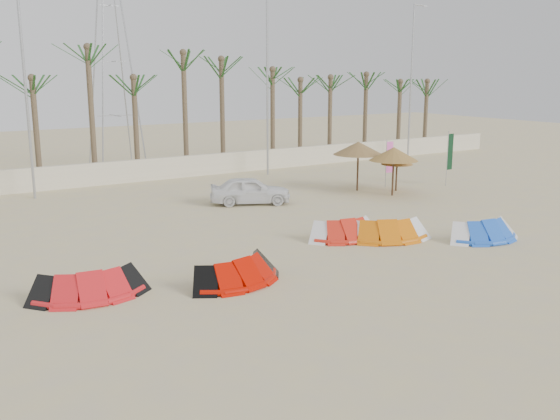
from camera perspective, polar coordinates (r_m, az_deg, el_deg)
ground at (r=19.07m, az=9.81°, el=-7.14°), size 120.00×120.00×0.00m
boundary_wall at (r=37.68m, az=-13.21°, el=3.50°), size 60.00×0.30×1.30m
palm_line at (r=38.88m, az=-13.46°, el=12.34°), size 52.00×4.00×7.70m
lamp_b at (r=33.78m, az=-22.22°, el=10.63°), size 1.25×0.14×11.00m
lamp_c at (r=38.88m, az=-1.12°, el=11.67°), size 1.25×0.14×11.00m
lamp_d at (r=46.28m, az=11.93°, el=11.55°), size 1.25×0.14×11.00m
pylon at (r=43.72m, az=-14.57°, el=3.78°), size 3.00×3.00×14.00m
kite_red_left at (r=19.02m, az=-17.31°, el=-6.26°), size 3.42×1.86×0.90m
kite_red_mid at (r=19.39m, az=-4.29°, el=-5.34°), size 3.45×2.12×0.90m
kite_red_right at (r=24.38m, az=5.64°, el=-1.63°), size 3.15×1.92×0.90m
kite_orange at (r=24.57m, az=9.07°, el=-1.61°), size 3.89×2.70×0.90m
kite_blue at (r=25.36m, az=17.75°, el=-1.63°), size 3.19×1.89×0.90m
parasol_left at (r=34.02m, az=7.17°, el=5.63°), size 2.72×2.72×2.67m
parasol_mid at (r=32.93m, az=10.36°, el=5.06°), size 2.55×2.55×2.54m
parasol_right at (r=34.31m, az=10.66°, el=4.68°), size 1.74×1.74×2.15m
flag_pink at (r=35.58m, az=9.89°, el=4.67°), size 0.45×0.09×2.69m
flag_green at (r=36.52m, az=15.24°, el=5.02°), size 0.45×0.04×3.13m
car at (r=30.57m, az=-2.74°, el=1.80°), size 4.23×3.12×1.34m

